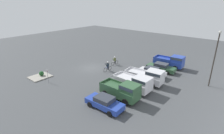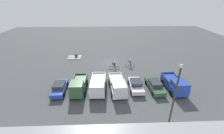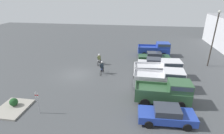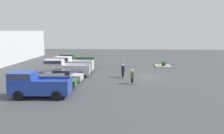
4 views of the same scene
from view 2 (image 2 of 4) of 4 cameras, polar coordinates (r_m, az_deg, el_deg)
name	(u,v)px [view 2 (image 2 of 4)]	position (r m, az deg, el deg)	size (l,w,h in m)	color
ground_plane	(110,63)	(31.38, -0.75, 1.64)	(80.00, 80.00, 0.00)	#424447
pickup_truck_0	(175,84)	(23.71, 22.98, -6.04)	(2.52, 5.13, 2.21)	#233D9E
sedan_0	(155,85)	(23.30, 15.97, -6.73)	(2.11, 4.74, 1.40)	#2D5133
sedan_1	(136,85)	(22.80, 9.04, -6.71)	(1.98, 4.27, 1.41)	silver
pickup_truck_1	(118,85)	(21.63, 2.21, -7.00)	(2.58, 5.64, 2.17)	silver
pickup_truck_2	(98,85)	(21.81, -5.37, -6.81)	(2.40, 5.24, 2.15)	silver
pickup_truck_3	(78,86)	(22.02, -12.72, -6.95)	(2.13, 4.94, 2.25)	#2D5133
sedan_2	(60,87)	(23.20, -19.34, -7.37)	(2.05, 4.45, 1.40)	#233D9E
cyclist_0	(114,65)	(28.16, 0.94, 0.61)	(1.84, 0.47, 1.73)	black
cyclist_1	(130,63)	(29.45, 6.89, 1.50)	(1.81, 0.47, 1.63)	black
fire_lane_sign	(71,57)	(32.13, -15.36, 3.74)	(0.06, 0.30, 2.10)	#9E9EA3
lamppost	(175,96)	(15.29, 22.81, -9.98)	(0.36, 0.36, 7.61)	#2D2823
curb_island	(75,57)	(34.94, -14.01, 3.56)	(2.98, 2.50, 0.15)	gray
shrub	(76,56)	(34.77, -13.52, 4.28)	(0.72, 0.72, 0.72)	#1E4C23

